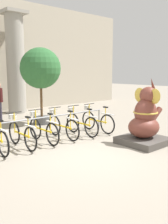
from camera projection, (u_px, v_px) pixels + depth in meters
name	position (u px, v px, depth m)	size (l,w,h in m)	color
ground_plane	(89.00, 156.00, 6.47)	(60.00, 60.00, 0.00)	gray
column_right	(16.00, 62.00, 12.83)	(1.15, 1.15, 5.16)	gray
bike_rack	(19.00, 124.00, 7.18)	(6.56, 0.05, 0.77)	gray
bicycle_4	(21.00, 133.00, 7.12)	(0.48, 1.68, 0.98)	black
bicycle_5	(43.00, 129.00, 7.64)	(0.48, 1.68, 0.98)	black
bicycle_6	(62.00, 126.00, 8.12)	(0.48, 1.68, 0.98)	black
bicycle_7	(81.00, 123.00, 8.56)	(0.48, 1.68, 0.98)	black
bicycle_8	(97.00, 120.00, 9.03)	(0.48, 1.68, 0.98)	black
elephant_statue	(145.00, 122.00, 7.45)	(1.28, 1.28, 2.00)	#4C4742
potted_tree	(41.00, 70.00, 10.08)	(1.65, 1.65, 3.11)	#4C4C4C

